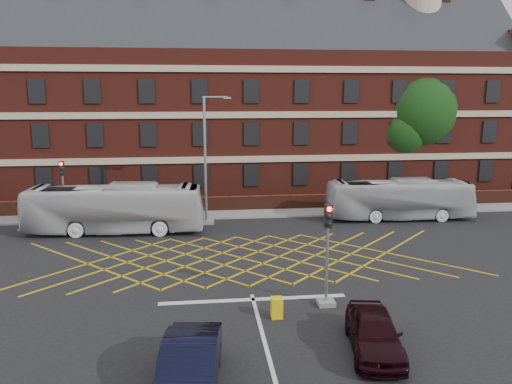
{
  "coord_description": "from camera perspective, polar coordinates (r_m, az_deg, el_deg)",
  "views": [
    {
      "loc": [
        -2.17,
        -23.35,
        8.64
      ],
      "look_at": [
        0.7,
        1.5,
        3.69
      ],
      "focal_mm": 35.0,
      "sensor_mm": 36.0,
      "label": 1
    }
  ],
  "objects": [
    {
      "name": "victorian_building",
      "position": [
        45.42,
        -3.59,
        10.16
      ],
      "size": [
        51.0,
        12.17,
        20.4
      ],
      "color": "maroon",
      "rests_on": "ground"
    },
    {
      "name": "stop_line",
      "position": [
        21.75,
        -0.33,
        -12.18
      ],
      "size": [
        8.0,
        0.3,
        0.02
      ],
      "primitive_type": "cube",
      "color": "silver",
      "rests_on": "ground"
    },
    {
      "name": "bus_right",
      "position": [
        36.14,
        16.06,
        -0.8
      ],
      "size": [
        10.2,
        2.92,
        2.81
      ],
      "primitive_type": "imported",
      "rotation": [
        0.0,
        0.0,
        1.51
      ],
      "color": "#B8B8BC",
      "rests_on": "ground"
    },
    {
      "name": "direction_signs",
      "position": [
        37.41,
        -23.45,
        -0.93
      ],
      "size": [
        1.1,
        0.16,
        2.2
      ],
      "color": "gray",
      "rests_on": "ground"
    },
    {
      "name": "box_junction_hatching",
      "position": [
        26.87,
        -1.62,
        -7.55
      ],
      "size": [
        8.22,
        8.22,
        0.02
      ],
      "primitive_type": "cube",
      "rotation": [
        0.0,
        0.0,
        0.79
      ],
      "color": "#CC990C",
      "rests_on": "ground"
    },
    {
      "name": "street_lamp",
      "position": [
        33.44,
        -5.66,
        1.21
      ],
      "size": [
        2.25,
        1.0,
        8.47
      ],
      "color": "slate",
      "rests_on": "ground"
    },
    {
      "name": "ground",
      "position": [
        24.99,
        -1.22,
        -9.04
      ],
      "size": [
        120.0,
        120.0,
        0.0
      ],
      "primitive_type": "plane",
      "color": "black",
      "rests_on": "ground"
    },
    {
      "name": "car_navy",
      "position": [
        15.57,
        -7.66,
        -19.28
      ],
      "size": [
        2.15,
        4.84,
        1.54
      ],
      "primitive_type": "imported",
      "rotation": [
        0.0,
        0.0,
        -0.11
      ],
      "color": "black",
      "rests_on": "ground"
    },
    {
      "name": "car_maroon",
      "position": [
        17.99,
        13.35,
        -15.31
      ],
      "size": [
        2.35,
        4.36,
        1.41
      ],
      "primitive_type": "imported",
      "rotation": [
        0.0,
        0.0,
        -0.17
      ],
      "color": "black",
      "rests_on": "ground"
    },
    {
      "name": "bus_left",
      "position": [
        32.58,
        -15.84,
        -1.82
      ],
      "size": [
        11.23,
        3.25,
        3.09
      ],
      "primitive_type": "imported",
      "rotation": [
        0.0,
        0.0,
        1.51
      ],
      "color": "silver",
      "rests_on": "ground"
    },
    {
      "name": "utility_cabinet",
      "position": [
        20.02,
        2.39,
        -13.08
      ],
      "size": [
        0.44,
        0.42,
        0.82
      ],
      "primitive_type": "cube",
      "color": "yellow",
      "rests_on": "ground"
    },
    {
      "name": "boundary_wall",
      "position": [
        37.3,
        -3.1,
        -1.35
      ],
      "size": [
        56.0,
        0.5,
        1.1
      ],
      "primitive_type": "cube",
      "color": "#4B1E14",
      "rests_on": "ground"
    },
    {
      "name": "traffic_light_near",
      "position": [
        20.83,
        8.11,
        -8.19
      ],
      "size": [
        0.7,
        0.7,
        4.27
      ],
      "color": "slate",
      "rests_on": "ground"
    },
    {
      "name": "deciduous_tree",
      "position": [
        45.72,
        17.48,
        8.17
      ],
      "size": [
        7.59,
        7.35,
        10.83
      ],
      "color": "black",
      "rests_on": "ground"
    },
    {
      "name": "traffic_light_far",
      "position": [
        35.51,
        -21.07,
        -0.73
      ],
      "size": [
        0.7,
        0.7,
        4.27
      ],
      "color": "slate",
      "rests_on": "ground"
    },
    {
      "name": "far_pavement",
      "position": [
        36.44,
        -2.99,
        -2.44
      ],
      "size": [
        60.0,
        3.0,
        0.12
      ],
      "primitive_type": "cube",
      "color": "slate",
      "rests_on": "ground"
    }
  ]
}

